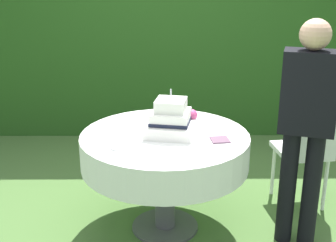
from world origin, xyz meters
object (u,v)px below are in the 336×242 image
(wedding_cake, at_px, (172,120))
(serving_plate_left, at_px, (120,147))
(serving_plate_far, at_px, (210,126))
(garden_chair, at_px, (306,146))
(cake_table, at_px, (165,151))
(standing_person, at_px, (306,121))
(serving_plate_near, at_px, (166,114))
(napkin_stack, at_px, (220,140))

(wedding_cake, relative_size, serving_plate_left, 3.01)
(serving_plate_far, xyz_separation_m, garden_chair, (0.80, 0.17, -0.23))
(cake_table, relative_size, standing_person, 0.76)
(serving_plate_near, distance_m, napkin_stack, 0.67)
(serving_plate_near, height_order, napkin_stack, serving_plate_near)
(napkin_stack, distance_m, standing_person, 0.59)
(wedding_cake, xyz_separation_m, serving_plate_left, (-0.35, -0.26, -0.10))
(wedding_cake, relative_size, serving_plate_far, 2.96)
(serving_plate_far, relative_size, serving_plate_left, 1.01)
(garden_chair, bearing_deg, cake_table, -164.40)
(serving_plate_near, bearing_deg, napkin_stack, -56.32)
(serving_plate_near, bearing_deg, wedding_cake, -84.57)
(napkin_stack, bearing_deg, serving_plate_far, 100.00)
(standing_person, bearing_deg, serving_plate_far, 151.36)
(cake_table, xyz_separation_m, serving_plate_near, (0.01, 0.44, 0.13))
(cake_table, height_order, serving_plate_far, serving_plate_far)
(serving_plate_far, relative_size, standing_person, 0.08)
(garden_chair, bearing_deg, napkin_stack, -149.94)
(serving_plate_left, height_order, garden_chair, garden_chair)
(cake_table, height_order, serving_plate_near, serving_plate_near)
(serving_plate_near, xyz_separation_m, napkin_stack, (0.37, -0.56, -0.00))
(serving_plate_far, height_order, napkin_stack, serving_plate_far)
(cake_table, distance_m, garden_chair, 1.18)
(wedding_cake, bearing_deg, napkin_stack, -21.61)
(garden_chair, distance_m, standing_person, 0.66)
(wedding_cake, bearing_deg, garden_chair, 15.57)
(serving_plate_far, xyz_separation_m, serving_plate_left, (-0.63, -0.40, 0.00))
(wedding_cake, height_order, serving_plate_left, wedding_cake)
(serving_plate_left, distance_m, standing_person, 1.26)
(cake_table, xyz_separation_m, napkin_stack, (0.38, -0.12, 0.13))
(serving_plate_near, xyz_separation_m, garden_chair, (1.12, -0.13, -0.23))
(garden_chair, height_order, standing_person, standing_person)
(cake_table, relative_size, wedding_cake, 3.09)
(standing_person, bearing_deg, cake_table, 169.01)
(wedding_cake, bearing_deg, serving_plate_left, -143.10)
(serving_plate_far, height_order, garden_chair, garden_chair)
(serving_plate_far, distance_m, standing_person, 0.71)
(serving_plate_far, relative_size, garden_chair, 0.15)
(cake_table, xyz_separation_m, serving_plate_left, (-0.30, -0.25, 0.13))
(cake_table, height_order, standing_person, standing_person)
(serving_plate_near, distance_m, serving_plate_left, 0.76)
(wedding_cake, bearing_deg, serving_plate_far, 25.41)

